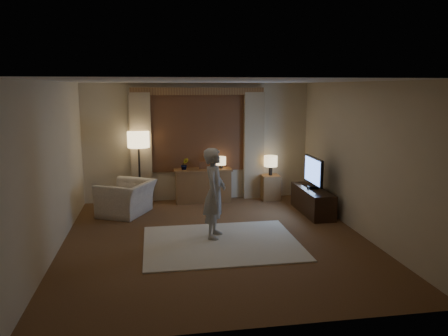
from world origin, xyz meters
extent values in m
cube|color=brown|center=(0.00, 0.00, -0.01)|extent=(5.00, 5.50, 0.02)
cube|color=silver|center=(0.00, 0.00, 2.61)|extent=(5.00, 5.50, 0.02)
cube|color=beige|center=(0.00, 2.76, 1.30)|extent=(5.00, 0.02, 2.60)
cube|color=beige|center=(0.00, -2.76, 1.30)|extent=(5.00, 0.02, 2.60)
cube|color=beige|center=(-2.51, 0.00, 1.30)|extent=(0.02, 5.50, 2.60)
cube|color=beige|center=(2.51, 0.00, 1.30)|extent=(0.02, 5.50, 2.60)
cube|color=black|center=(0.00, 2.73, 1.55)|extent=(2.00, 0.01, 1.70)
cube|color=brown|center=(0.00, 2.72, 1.55)|extent=(2.08, 0.04, 1.78)
cube|color=tan|center=(-1.25, 2.65, 1.20)|extent=(0.45, 0.12, 2.40)
cube|color=tan|center=(1.25, 2.65, 1.20)|extent=(0.45, 0.12, 2.40)
cube|color=brown|center=(0.00, 2.67, 2.42)|extent=(2.90, 0.14, 0.16)
cube|color=beige|center=(0.06, -0.18, 0.01)|extent=(2.50, 2.00, 0.02)
cube|color=brown|center=(0.08, 2.50, 0.35)|extent=(1.20, 0.40, 0.70)
cube|color=brown|center=(0.08, 2.50, 0.80)|extent=(0.16, 0.02, 0.20)
imported|color=#999999|center=(-0.32, 2.50, 0.85)|extent=(0.17, 0.13, 0.30)
cylinder|color=black|center=(0.48, 2.50, 0.76)|extent=(0.08, 0.08, 0.12)
cylinder|color=#FFDB99|center=(0.48, 2.50, 0.91)|extent=(0.22, 0.22, 0.18)
cylinder|color=black|center=(-1.30, 2.50, 0.02)|extent=(0.34, 0.34, 0.03)
cylinder|color=black|center=(-1.30, 2.50, 0.63)|extent=(0.04, 0.04, 1.26)
cylinder|color=#FFDB99|center=(-1.30, 2.50, 1.42)|extent=(0.46, 0.46, 0.34)
imported|color=beige|center=(-1.55, 1.78, 0.33)|extent=(1.25, 1.31, 0.66)
cube|color=brown|center=(1.60, 2.45, 0.28)|extent=(0.40, 0.40, 0.56)
cylinder|color=black|center=(1.60, 2.45, 0.66)|extent=(0.08, 0.08, 0.20)
cylinder|color=#FFDB99|center=(1.60, 2.45, 0.88)|extent=(0.30, 0.30, 0.24)
cube|color=black|center=(2.15, 1.26, 0.25)|extent=(0.45, 1.40, 0.50)
cube|color=black|center=(2.15, 1.26, 0.53)|extent=(0.22, 0.10, 0.06)
cube|color=black|center=(2.15, 1.26, 0.87)|extent=(0.05, 0.89, 0.54)
cube|color=#5A88F6|center=(2.12, 1.26, 0.87)|extent=(0.00, 0.83, 0.49)
imported|color=#B6B0A8|center=(-0.01, 0.11, 0.78)|extent=(0.52, 0.64, 1.51)
camera|label=1|loc=(-1.00, -6.86, 2.51)|focal=35.00mm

